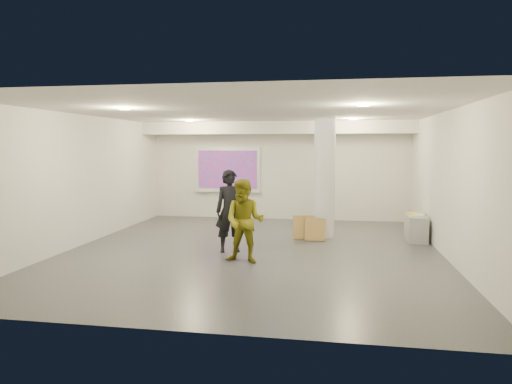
% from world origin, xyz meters
% --- Properties ---
extents(floor, '(8.00, 9.00, 0.01)m').
position_xyz_m(floor, '(0.00, 0.00, 0.00)').
color(floor, '#34363B').
rests_on(floor, ground).
extents(ceiling, '(8.00, 9.00, 0.01)m').
position_xyz_m(ceiling, '(0.00, 0.00, 3.00)').
color(ceiling, silver).
rests_on(ceiling, floor).
extents(wall_back, '(8.00, 0.01, 3.00)m').
position_xyz_m(wall_back, '(0.00, 4.50, 1.50)').
color(wall_back, silver).
rests_on(wall_back, floor).
extents(wall_front, '(8.00, 0.01, 3.00)m').
position_xyz_m(wall_front, '(0.00, -4.50, 1.50)').
color(wall_front, silver).
rests_on(wall_front, floor).
extents(wall_left, '(0.01, 9.00, 3.00)m').
position_xyz_m(wall_left, '(-4.00, 0.00, 1.50)').
color(wall_left, silver).
rests_on(wall_left, floor).
extents(wall_right, '(0.01, 9.00, 3.00)m').
position_xyz_m(wall_right, '(4.00, 0.00, 1.50)').
color(wall_right, silver).
rests_on(wall_right, floor).
extents(soffit_band, '(8.00, 1.10, 0.36)m').
position_xyz_m(soffit_band, '(0.00, 3.95, 2.82)').
color(soffit_band, silver).
rests_on(soffit_band, ceiling).
extents(downlight_nw, '(0.22, 0.22, 0.02)m').
position_xyz_m(downlight_nw, '(-2.20, 2.50, 2.98)').
color(downlight_nw, '#FCEC98').
rests_on(downlight_nw, ceiling).
extents(downlight_ne, '(0.22, 0.22, 0.02)m').
position_xyz_m(downlight_ne, '(2.20, 2.50, 2.98)').
color(downlight_ne, '#FCEC98').
rests_on(downlight_ne, ceiling).
extents(downlight_sw, '(0.22, 0.22, 0.02)m').
position_xyz_m(downlight_sw, '(-2.20, -1.50, 2.98)').
color(downlight_sw, '#FCEC98').
rests_on(downlight_sw, ceiling).
extents(downlight_se, '(0.22, 0.22, 0.02)m').
position_xyz_m(downlight_se, '(2.20, -1.50, 2.98)').
color(downlight_se, '#FCEC98').
rests_on(downlight_se, ceiling).
extents(column, '(0.52, 0.52, 3.00)m').
position_xyz_m(column, '(1.50, 1.80, 1.50)').
color(column, silver).
rests_on(column, floor).
extents(projection_screen, '(2.10, 0.13, 1.42)m').
position_xyz_m(projection_screen, '(-1.60, 4.45, 1.53)').
color(projection_screen, silver).
rests_on(projection_screen, wall_back).
extents(credenza, '(0.48, 1.07, 0.62)m').
position_xyz_m(credenza, '(3.72, 1.76, 0.31)').
color(credenza, gray).
rests_on(credenza, floor).
extents(papers_stack, '(0.38, 0.43, 0.02)m').
position_xyz_m(papers_stack, '(3.76, 1.74, 0.63)').
color(papers_stack, silver).
rests_on(papers_stack, credenza).
extents(postit_pad, '(0.22, 0.29, 0.03)m').
position_xyz_m(postit_pad, '(3.67, 1.89, 0.63)').
color(postit_pad, yellow).
rests_on(postit_pad, credenza).
extents(cardboard_back, '(0.55, 0.26, 0.58)m').
position_xyz_m(cardboard_back, '(1.02, 1.44, 0.29)').
color(cardboard_back, olive).
rests_on(cardboard_back, floor).
extents(cardboard_front, '(0.50, 0.22, 0.54)m').
position_xyz_m(cardboard_front, '(1.30, 1.29, 0.27)').
color(cardboard_front, olive).
rests_on(cardboard_front, floor).
extents(woman, '(0.75, 0.62, 1.78)m').
position_xyz_m(woman, '(-0.46, -0.19, 0.89)').
color(woman, black).
rests_on(woman, floor).
extents(man, '(0.86, 0.70, 1.64)m').
position_xyz_m(man, '(0.02, -1.06, 0.82)').
color(man, olive).
rests_on(man, floor).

